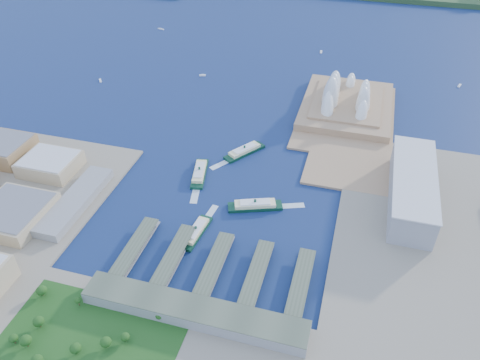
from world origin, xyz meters
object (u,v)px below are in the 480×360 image
(opera_house, at_px, (349,91))
(ferry_d, at_px, (255,204))
(ferry_b, at_px, (245,150))
(ferry_a, at_px, (199,171))
(toaster_building, at_px, (412,188))
(ferry_c, at_px, (196,230))

(opera_house, relative_size, ferry_d, 2.96)
(opera_house, height_order, ferry_b, opera_house)
(ferry_a, relative_size, ferry_d, 0.97)
(opera_house, bearing_deg, ferry_d, -106.47)
(ferry_b, bearing_deg, ferry_d, -34.03)
(opera_house, bearing_deg, ferry_a, -126.07)
(ferry_d, bearing_deg, opera_house, -37.00)
(ferry_b, relative_size, ferry_d, 0.98)
(toaster_building, bearing_deg, ferry_d, -161.07)
(toaster_building, height_order, ferry_b, toaster_building)
(toaster_building, bearing_deg, opera_house, 114.23)
(ferry_b, bearing_deg, toaster_building, 21.89)
(ferry_a, xyz_separation_m, ferry_b, (40.44, 61.30, 0.05))
(ferry_b, bearing_deg, opera_house, 87.29)
(ferry_c, bearing_deg, ferry_b, -86.98)
(toaster_building, relative_size, ferry_a, 2.61)
(opera_house, height_order, toaster_building, opera_house)
(ferry_b, relative_size, ferry_c, 1.11)
(toaster_building, relative_size, ferry_b, 2.59)
(ferry_a, xyz_separation_m, ferry_c, (32.11, -99.36, -0.51))
(ferry_c, xyz_separation_m, ferry_d, (48.97, 58.01, 0.65))
(toaster_building, height_order, ferry_d, toaster_building)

